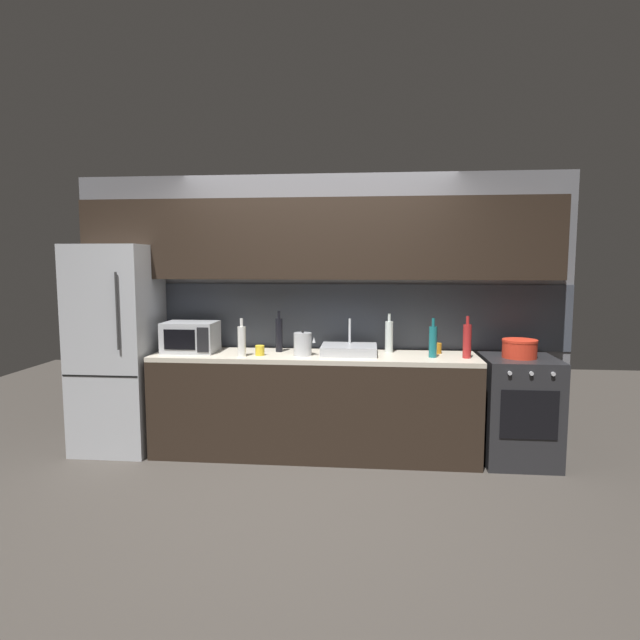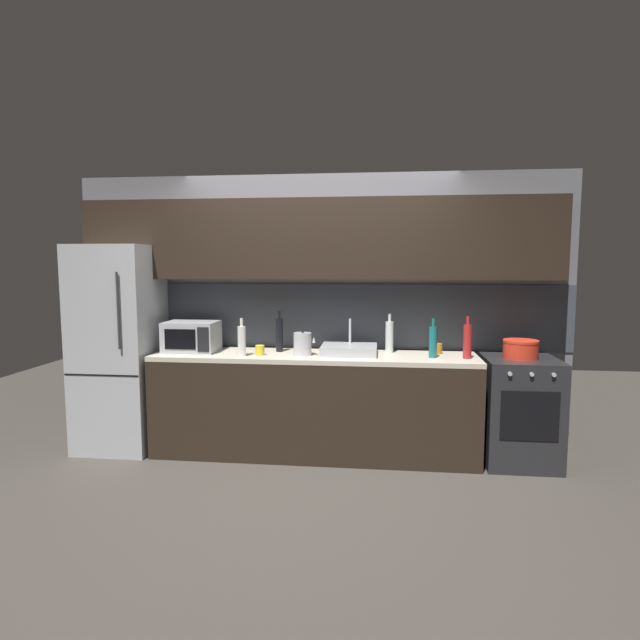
{
  "view_description": "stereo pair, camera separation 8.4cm",
  "coord_description": "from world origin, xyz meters",
  "px_view_note": "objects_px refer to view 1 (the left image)",
  "views": [
    {
      "loc": [
        0.49,
        -3.61,
        1.7
      ],
      "look_at": [
        0.05,
        0.9,
        1.2
      ],
      "focal_mm": 29.6,
      "sensor_mm": 36.0,
      "label": 1
    },
    {
      "loc": [
        0.57,
        -3.61,
        1.7
      ],
      "look_at": [
        0.05,
        0.9,
        1.2
      ],
      "focal_mm": 29.6,
      "sensor_mm": 36.0,
      "label": 2
    }
  ],
  "objects_px": {
    "wine_bottle_red": "(467,341)",
    "wine_bottle_dark": "(279,335)",
    "oven_range": "(519,410)",
    "kettle": "(303,344)",
    "wine_bottle_teal": "(433,341)",
    "wine_bottle_clear": "(389,336)",
    "mug_yellow": "(260,350)",
    "mug_amber": "(437,348)",
    "microwave": "(191,337)",
    "wine_bottle_white": "(242,341)",
    "cooking_pot": "(520,349)",
    "refrigerator": "(117,348)"
  },
  "relations": [
    {
      "from": "mug_amber",
      "to": "wine_bottle_dark",
      "type": "bearing_deg",
      "value": -178.09
    },
    {
      "from": "wine_bottle_red",
      "to": "oven_range",
      "type": "bearing_deg",
      "value": 7.24
    },
    {
      "from": "wine_bottle_red",
      "to": "wine_bottle_dark",
      "type": "relative_size",
      "value": 0.96
    },
    {
      "from": "kettle",
      "to": "mug_amber",
      "type": "height_order",
      "value": "kettle"
    },
    {
      "from": "wine_bottle_teal",
      "to": "wine_bottle_dark",
      "type": "xyz_separation_m",
      "value": [
        -1.34,
        0.16,
        0.02
      ]
    },
    {
      "from": "wine_bottle_teal",
      "to": "wine_bottle_clear",
      "type": "bearing_deg",
      "value": 149.34
    },
    {
      "from": "kettle",
      "to": "wine_bottle_white",
      "type": "relative_size",
      "value": 0.68
    },
    {
      "from": "oven_range",
      "to": "wine_bottle_red",
      "type": "relative_size",
      "value": 2.54
    },
    {
      "from": "refrigerator",
      "to": "wine_bottle_clear",
      "type": "relative_size",
      "value": 5.31
    },
    {
      "from": "oven_range",
      "to": "kettle",
      "type": "relative_size",
      "value": 4.07
    },
    {
      "from": "refrigerator",
      "to": "kettle",
      "type": "xyz_separation_m",
      "value": [
        1.7,
        -0.07,
        0.07
      ]
    },
    {
      "from": "microwave",
      "to": "kettle",
      "type": "bearing_deg",
      "value": -4.97
    },
    {
      "from": "refrigerator",
      "to": "wine_bottle_red",
      "type": "bearing_deg",
      "value": -1.1
    },
    {
      "from": "wine_bottle_clear",
      "to": "cooking_pot",
      "type": "relative_size",
      "value": 1.21
    },
    {
      "from": "wine_bottle_red",
      "to": "wine_bottle_clear",
      "type": "bearing_deg",
      "value": 161.05
    },
    {
      "from": "wine_bottle_teal",
      "to": "wine_bottle_white",
      "type": "height_order",
      "value": "wine_bottle_teal"
    },
    {
      "from": "wine_bottle_red",
      "to": "cooking_pot",
      "type": "distance_m",
      "value": 0.45
    },
    {
      "from": "cooking_pot",
      "to": "wine_bottle_dark",
      "type": "bearing_deg",
      "value": 177.15
    },
    {
      "from": "wine_bottle_clear",
      "to": "wine_bottle_white",
      "type": "bearing_deg",
      "value": -165.51
    },
    {
      "from": "microwave",
      "to": "mug_yellow",
      "type": "relative_size",
      "value": 5.29
    },
    {
      "from": "wine_bottle_red",
      "to": "wine_bottle_white",
      "type": "distance_m",
      "value": 1.9
    },
    {
      "from": "oven_range",
      "to": "wine_bottle_teal",
      "type": "height_order",
      "value": "wine_bottle_teal"
    },
    {
      "from": "mug_amber",
      "to": "cooking_pot",
      "type": "xyz_separation_m",
      "value": [
        0.66,
        -0.15,
        0.03
      ]
    },
    {
      "from": "kettle",
      "to": "wine_bottle_white",
      "type": "bearing_deg",
      "value": -169.68
    },
    {
      "from": "oven_range",
      "to": "mug_amber",
      "type": "relative_size",
      "value": 9.85
    },
    {
      "from": "wine_bottle_dark",
      "to": "mug_amber",
      "type": "relative_size",
      "value": 4.03
    },
    {
      "from": "wine_bottle_white",
      "to": "mug_amber",
      "type": "height_order",
      "value": "wine_bottle_white"
    },
    {
      "from": "oven_range",
      "to": "wine_bottle_dark",
      "type": "distance_m",
      "value": 2.17
    },
    {
      "from": "microwave",
      "to": "kettle",
      "type": "xyz_separation_m",
      "value": [
        1.02,
        -0.09,
        -0.04
      ]
    },
    {
      "from": "wine_bottle_teal",
      "to": "wine_bottle_red",
      "type": "xyz_separation_m",
      "value": [
        0.28,
        -0.01,
        0.01
      ]
    },
    {
      "from": "wine_bottle_teal",
      "to": "oven_range",
      "type": "bearing_deg",
      "value": 3.97
    },
    {
      "from": "wine_bottle_red",
      "to": "wine_bottle_teal",
      "type": "bearing_deg",
      "value": 178.62
    },
    {
      "from": "wine_bottle_dark",
      "to": "wine_bottle_teal",
      "type": "bearing_deg",
      "value": -6.62
    },
    {
      "from": "mug_yellow",
      "to": "mug_amber",
      "type": "height_order",
      "value": "mug_amber"
    },
    {
      "from": "kettle",
      "to": "wine_bottle_clear",
      "type": "relative_size",
      "value": 0.63
    },
    {
      "from": "kettle",
      "to": "wine_bottle_dark",
      "type": "relative_size",
      "value": 0.6
    },
    {
      "from": "mug_yellow",
      "to": "refrigerator",
      "type": "bearing_deg",
      "value": 175.63
    },
    {
      "from": "cooking_pot",
      "to": "refrigerator",
      "type": "bearing_deg",
      "value": -180.0
    },
    {
      "from": "wine_bottle_dark",
      "to": "mug_amber",
      "type": "xyz_separation_m",
      "value": [
        1.4,
        0.05,
        -0.11
      ]
    },
    {
      "from": "microwave",
      "to": "wine_bottle_dark",
      "type": "height_order",
      "value": "wine_bottle_dark"
    },
    {
      "from": "mug_yellow",
      "to": "kettle",
      "type": "bearing_deg",
      "value": 4.89
    },
    {
      "from": "oven_range",
      "to": "kettle",
      "type": "height_order",
      "value": "kettle"
    },
    {
      "from": "wine_bottle_clear",
      "to": "cooking_pot",
      "type": "xyz_separation_m",
      "value": [
        1.08,
        -0.16,
        -0.07
      ]
    },
    {
      "from": "refrigerator",
      "to": "mug_amber",
      "type": "distance_m",
      "value": 2.87
    },
    {
      "from": "oven_range",
      "to": "wine_bottle_red",
      "type": "distance_m",
      "value": 0.75
    },
    {
      "from": "oven_range",
      "to": "wine_bottle_white",
      "type": "height_order",
      "value": "wine_bottle_white"
    },
    {
      "from": "kettle",
      "to": "wine_bottle_dark",
      "type": "xyz_separation_m",
      "value": [
        -0.24,
        0.17,
        0.06
      ]
    },
    {
      "from": "kettle",
      "to": "wine_bottle_clear",
      "type": "distance_m",
      "value": 0.78
    },
    {
      "from": "wine_bottle_teal",
      "to": "mug_amber",
      "type": "xyz_separation_m",
      "value": [
        0.06,
        0.2,
        -0.09
      ]
    },
    {
      "from": "mug_yellow",
      "to": "mug_amber",
      "type": "relative_size",
      "value": 0.95
    }
  ]
}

